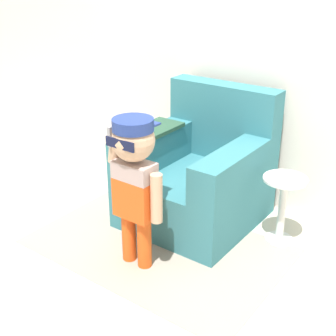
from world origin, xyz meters
The scene contains 6 objects.
ground_plane centered at (0.00, 0.00, 0.00)m, with size 10.00×10.00×0.00m, color beige.
wall_back centered at (0.00, 0.84, 1.30)m, with size 10.00×0.05×2.60m.
armchair centered at (-0.05, 0.30, 0.36)m, with size 0.94×0.98×1.01m.
person_child centered at (-0.03, -0.47, 0.68)m, with size 0.42×0.31×1.03m.
side_table centered at (0.63, 0.35, 0.31)m, with size 0.31×0.31×0.51m.
rug centered at (-0.04, -0.24, 0.00)m, with size 1.76×1.15×0.01m.
Camera 1 is at (1.70, -2.49, 1.89)m, focal length 50.00 mm.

